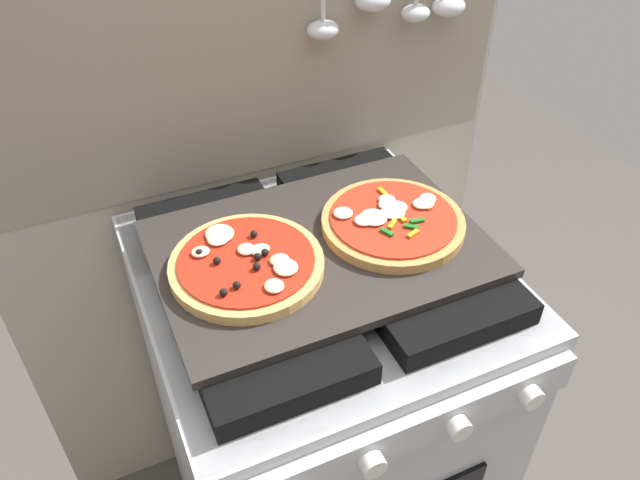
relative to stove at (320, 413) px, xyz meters
The scene contains 5 objects.
kitchen_backsplash 0.48m from the stove, 89.46° to the left, with size 1.10×0.09×1.55m.
stove is the anchor object (origin of this frame).
baking_tray 0.46m from the stove, 90.00° to the left, with size 0.54×0.38×0.02m, color #2D2826.
pizza_left 0.50m from the stove, behind, with size 0.24×0.24×0.03m.
pizza_right 0.50m from the stove, ahead, with size 0.24×0.24×0.03m.
Camera 1 is at (-0.33, -0.72, 1.58)m, focal length 35.11 mm.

